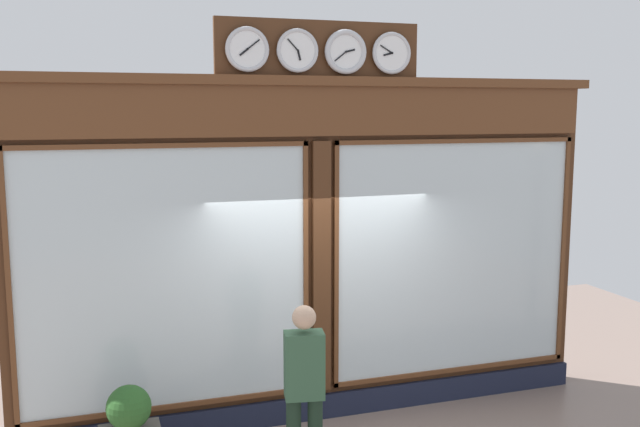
# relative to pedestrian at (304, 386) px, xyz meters

# --- Properties ---
(shop_facade) EXTENTS (6.64, 0.42, 4.36)m
(shop_facade) POSITION_rel_pedestrian_xyz_m (-0.58, -1.39, 0.99)
(shop_facade) COLOR #4C2B16
(shop_facade) RESTS_ON ground_plane
(pedestrian) EXTENTS (0.39, 0.28, 1.69)m
(pedestrian) POSITION_rel_pedestrian_xyz_m (0.00, 0.00, 0.00)
(pedestrian) COLOR #1C2F21
(pedestrian) RESTS_ON ground_plane
(planter_shrub) EXTENTS (0.41, 0.41, 0.41)m
(planter_shrub) POSITION_rel_pedestrian_xyz_m (1.54, -0.51, -0.21)
(planter_shrub) COLOR #285623
(planter_shrub) RESTS_ON planter_box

